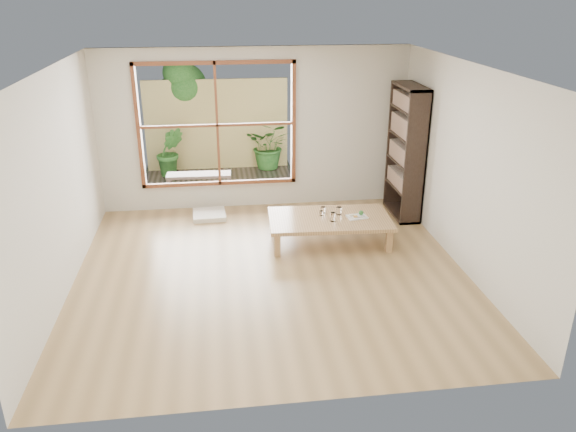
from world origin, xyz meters
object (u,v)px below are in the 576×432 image
at_px(low_table, 330,220).
at_px(bookshelf, 406,152).
at_px(food_tray, 358,216).
at_px(garden_bench, 199,177).

bearing_deg(low_table, bookshelf, 36.27).
height_order(bookshelf, food_tray, bookshelf).
xyz_separation_m(bookshelf, food_tray, (-0.98, -0.95, -0.64)).
relative_size(bookshelf, garden_bench, 1.83).
relative_size(bookshelf, food_tray, 6.77).
bearing_deg(food_tray, bookshelf, 34.60).
bearing_deg(low_table, garden_bench, 132.63).
distance_m(bookshelf, garden_bench, 3.62).
distance_m(food_tray, garden_bench, 3.27).
height_order(bookshelf, garden_bench, bookshelf).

